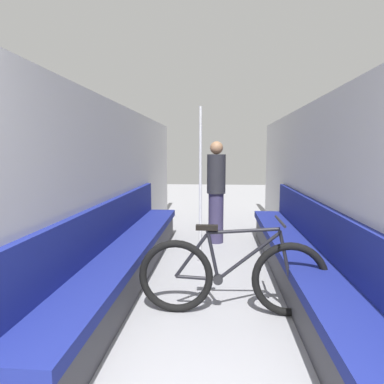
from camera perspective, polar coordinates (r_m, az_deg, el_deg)
wall_left at (r=3.94m, az=-15.31°, el=0.09°), size 0.10×9.41×2.10m
wall_right at (r=3.89m, az=22.14°, el=-0.26°), size 0.10×9.41×2.10m
bench_seat_row_left at (r=4.07m, az=-11.08°, el=-10.43°), size 0.50×4.56×0.93m
bench_seat_row_right at (r=4.03m, az=17.70°, el=-10.80°), size 0.50×4.56×0.93m
bicycle at (r=3.24m, az=6.69°, el=-13.76°), size 1.73×0.46×0.89m
grab_pole_near at (r=4.60m, az=1.40°, el=0.76°), size 0.08×0.08×2.08m
passenger_standing at (r=5.58m, az=4.05°, el=0.18°), size 0.30×0.30×1.66m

